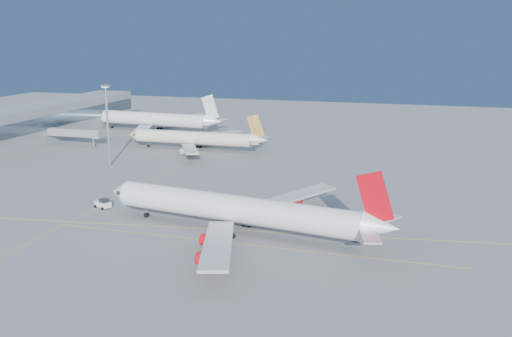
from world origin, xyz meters
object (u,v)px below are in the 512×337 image
airliner_virgin (240,210)px  pushback_tug (103,204)px  light_mast (107,119)px  airliner_third (155,120)px  airliner_etihad (196,138)px

airliner_virgin → pushback_tug: size_ratio=14.22×
airliner_virgin → pushback_tug: airliner_virgin is taller
light_mast → pushback_tug: bearing=-61.4°
airliner_virgin → airliner_third: size_ratio=1.06×
airliner_virgin → airliner_etihad: size_ratio=1.25×
airliner_third → pushback_tug: airliner_third is taller
airliner_virgin → pushback_tug: (-39.68, 7.79, -4.13)m
airliner_third → pushback_tug: bearing=-66.0°
airliner_etihad → airliner_third: 48.91m
airliner_third → airliner_etihad: bearing=-41.0°
airliner_third → light_mast: light_mast is taller
airliner_third → pushback_tug: 118.83m
airliner_third → pushback_tug: (40.34, -111.69, -4.28)m
airliner_virgin → airliner_third: airliner_third is taller
airliner_virgin → light_mast: size_ratio=2.61×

